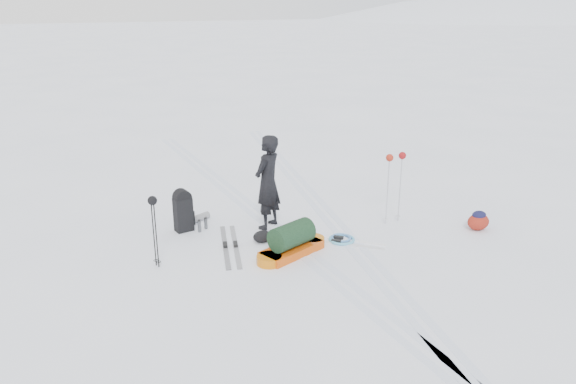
% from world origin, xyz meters
% --- Properties ---
extents(ground, '(200.00, 200.00, 0.00)m').
position_xyz_m(ground, '(0.00, 0.00, 0.00)').
color(ground, white).
rests_on(ground, ground).
extents(snow_hill_backdrop, '(359.50, 192.00, 162.45)m').
position_xyz_m(snow_hill_backdrop, '(62.69, 84.02, -69.02)').
color(snow_hill_backdrop, white).
rests_on(snow_hill_backdrop, ground).
extents(ski_tracks, '(3.38, 17.97, 0.01)m').
position_xyz_m(ski_tracks, '(0.61, 0.88, 0.00)').
color(ski_tracks, silver).
rests_on(ski_tracks, ground).
extents(skier, '(0.83, 0.79, 1.90)m').
position_xyz_m(skier, '(-0.15, 0.80, 0.95)').
color(skier, black).
rests_on(skier, ground).
extents(pulk_sled, '(1.61, 1.02, 0.60)m').
position_xyz_m(pulk_sled, '(-0.20, -0.55, 0.23)').
color(pulk_sled, '#C5490B').
rests_on(pulk_sled, ground).
extents(expedition_rucksack, '(0.83, 0.70, 0.86)m').
position_xyz_m(expedition_rucksack, '(-1.71, 1.31, 0.40)').
color(expedition_rucksack, black).
rests_on(expedition_rucksack, ground).
extents(ski_poles_black, '(0.16, 0.18, 1.29)m').
position_xyz_m(ski_poles_black, '(-2.53, -0.11, 1.05)').
color(ski_poles_black, black).
rests_on(ski_poles_black, ground).
extents(ski_poles_silver, '(0.47, 0.19, 1.48)m').
position_xyz_m(ski_poles_silver, '(2.30, 0.05, 1.24)').
color(ski_poles_silver, silver).
rests_on(ski_poles_silver, ground).
extents(touring_skis_grey, '(0.71, 1.94, 0.07)m').
position_xyz_m(touring_skis_grey, '(-1.13, 0.18, 0.02)').
color(touring_skis_grey, '#9C9EA4').
rests_on(touring_skis_grey, ground).
extents(touring_skis_white, '(1.56, 1.41, 0.07)m').
position_xyz_m(touring_skis_white, '(0.83, -0.37, 0.01)').
color(touring_skis_white, silver).
rests_on(touring_skis_white, ground).
extents(rope_coil, '(0.62, 0.62, 0.06)m').
position_xyz_m(rope_coil, '(0.92, -0.35, 0.03)').
color(rope_coil, '#55ACCF').
rests_on(rope_coil, ground).
extents(small_daypack, '(0.49, 0.38, 0.39)m').
position_xyz_m(small_daypack, '(3.68, -0.93, 0.19)').
color(small_daypack, maroon).
rests_on(small_daypack, ground).
extents(thermos_pair, '(0.23, 0.19, 0.26)m').
position_xyz_m(thermos_pair, '(-1.42, 1.13, 0.12)').
color(thermos_pair, '#54575C').
rests_on(thermos_pair, ground).
extents(stuff_sack, '(0.39, 0.30, 0.23)m').
position_xyz_m(stuff_sack, '(-0.50, 0.15, 0.11)').
color(stuff_sack, black).
rests_on(stuff_sack, ground).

